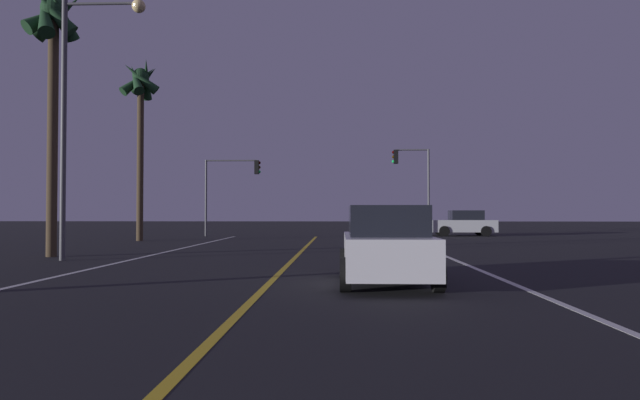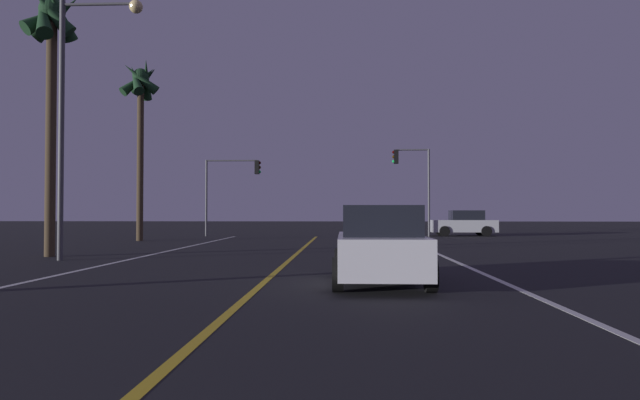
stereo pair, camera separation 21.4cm
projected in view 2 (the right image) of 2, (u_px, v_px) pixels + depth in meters
lane_edge_right at (478, 271)px, 14.74m from camera, size 0.16×42.35×0.01m
lane_edge_left at (83, 270)px, 15.19m from camera, size 0.16×42.35×0.01m
lane_center_divider at (278, 270)px, 14.96m from camera, size 0.16×42.35×0.01m
car_crossing_side at (464, 224)px, 37.37m from camera, size 4.30×2.02×1.70m
car_lead_same_lane at (380, 246)px, 12.21m from camera, size 2.02×4.30×1.70m
traffic_light_near_right at (412, 172)px, 36.45m from camera, size 2.44×0.36×5.69m
traffic_light_near_left at (234, 179)px, 36.93m from camera, size 3.69×0.36×5.03m
street_lamp_left_mid at (80, 94)px, 18.28m from camera, size 2.76×0.44×8.52m
palm_tree_left_mid at (51, 40)px, 19.92m from camera, size 2.06×2.21×9.69m
palm_tree_left_far at (141, 96)px, 31.07m from camera, size 2.32×2.33×10.07m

